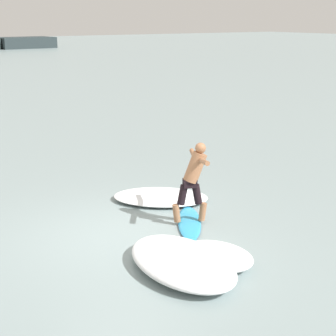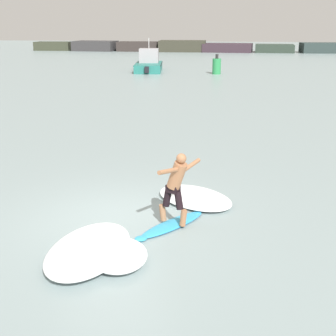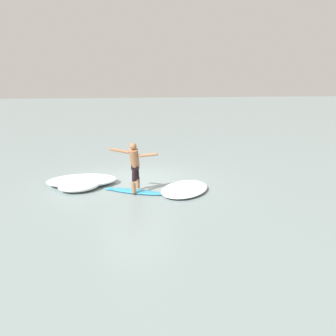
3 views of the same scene
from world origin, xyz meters
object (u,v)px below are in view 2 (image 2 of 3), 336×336
(surfboard, at_px, (172,225))
(fishing_boat_near_jetty, at_px, (149,64))
(surfer, at_px, (176,183))
(channel_marker_buoy, at_px, (217,66))

(surfboard, distance_m, fishing_boat_near_jetty, 33.50)
(surfboard, distance_m, surfer, 0.96)
(surfboard, relative_size, surfer, 1.18)
(fishing_boat_near_jetty, distance_m, channel_marker_buoy, 6.38)
(surfboard, height_order, surfer, surfer)
(fishing_boat_near_jetty, height_order, channel_marker_buoy, fishing_boat_near_jetty)
(fishing_boat_near_jetty, bearing_deg, channel_marker_buoy, -15.75)
(surfer, bearing_deg, surfboard, 175.53)
(surfer, xyz_separation_m, channel_marker_buoy, (-0.78, 31.06, -0.32))
(surfboard, height_order, fishing_boat_near_jetty, fishing_boat_near_jetty)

